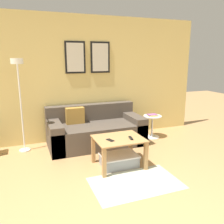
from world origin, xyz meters
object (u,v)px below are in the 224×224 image
storage_bin (119,160)px  remote_control (131,138)px  floor_lamp (19,85)px  book_stack (152,115)px  coffee_table (119,144)px  side_table (152,124)px  cell_phone (110,140)px  couch (95,131)px

storage_bin → remote_control: (0.16, -0.09, 0.39)m
storage_bin → floor_lamp: bearing=143.5°
storage_bin → book_stack: (1.20, 1.02, 0.41)m
storage_bin → floor_lamp: size_ratio=0.34×
coffee_table → side_table: bearing=40.2°
coffee_table → book_stack: size_ratio=3.62×
floor_lamp → cell_phone: floor_lamp is taller
coffee_table → cell_phone: size_ratio=5.45×
coffee_table → storage_bin: size_ratio=1.31×
side_table → coffee_table: bearing=-139.8°
coffee_table → floor_lamp: bearing=143.6°
storage_bin → couch: bearing=93.5°
couch → floor_lamp: floor_lamp is taller
couch → side_table: couch is taller
storage_bin → book_stack: bearing=40.3°
couch → floor_lamp: bearing=-177.9°
floor_lamp → book_stack: bearing=-0.6°
remote_control → cell_phone: size_ratio=1.07×
coffee_table → remote_control: size_ratio=5.09×
coffee_table → cell_phone: (-0.17, -0.05, 0.10)m
floor_lamp → remote_control: size_ratio=11.37×
floor_lamp → side_table: floor_lamp is taller
floor_lamp → remote_control: bearing=-35.7°
couch → cell_phone: size_ratio=13.29×
remote_control → cell_phone: (-0.33, 0.04, -0.01)m
book_stack → couch: bearing=176.6°
remote_control → cell_phone: remote_control is taller
book_stack → remote_control: 1.52m
book_stack → floor_lamp: bearing=179.4°
couch → cell_phone: bearing=-95.2°
cell_phone → side_table: bearing=19.6°
book_stack → cell_phone: size_ratio=1.50×
storage_bin → cell_phone: size_ratio=4.17×
cell_phone → couch: bearing=66.3°
coffee_table → cell_phone: bearing=-162.0°
remote_control → side_table: bearing=56.7°
couch → storage_bin: 1.11m
storage_bin → cell_phone: bearing=-164.2°
book_stack → cell_phone: (-1.37, -1.07, -0.03)m
coffee_table → cell_phone: cell_phone is taller
coffee_table → side_table: (1.22, 1.03, -0.08)m
coffee_table → storage_bin: 0.28m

